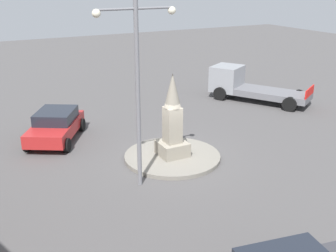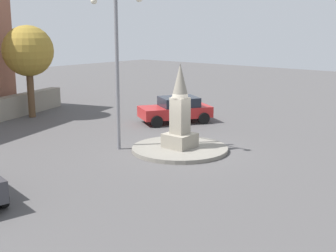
% 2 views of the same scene
% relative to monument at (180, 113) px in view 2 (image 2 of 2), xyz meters
% --- Properties ---
extents(ground_plane, '(80.00, 80.00, 0.00)m').
position_rel_monument_xyz_m(ground_plane, '(0.00, 0.00, -1.65)').
color(ground_plane, '#4F4C4C').
extents(traffic_island, '(4.15, 4.15, 0.17)m').
position_rel_monument_xyz_m(traffic_island, '(0.00, 0.00, -1.56)').
color(traffic_island, gray).
rests_on(traffic_island, ground).
extents(monument, '(1.17, 1.17, 3.60)m').
position_rel_monument_xyz_m(monument, '(0.00, 0.00, 0.00)').
color(monument, gray).
rests_on(monument, traffic_island).
extents(streetlamp, '(2.96, 0.28, 7.00)m').
position_rel_monument_xyz_m(streetlamp, '(-2.21, -1.51, 2.58)').
color(streetlamp, slate).
rests_on(streetlamp, ground).
extents(car_red_far_side, '(3.55, 4.27, 1.43)m').
position_rel_monument_xyz_m(car_red_far_side, '(-3.90, 4.50, -0.89)').
color(car_red_far_side, '#B22323').
rests_on(car_red_far_side, ground).
extents(tree_near_wall, '(2.93, 2.93, 5.36)m').
position_rel_monument_xyz_m(tree_near_wall, '(-11.41, 0.17, 2.21)').
color(tree_near_wall, brown).
rests_on(tree_near_wall, ground).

